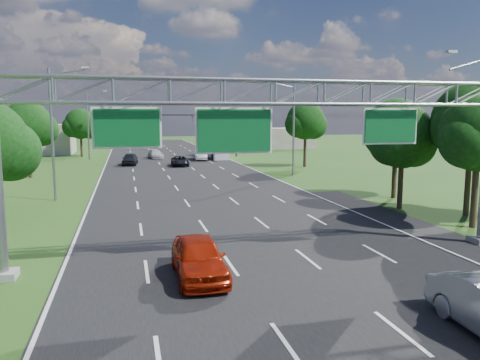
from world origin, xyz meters
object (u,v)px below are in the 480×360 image
object	(u,v)px
red_coupe	(199,257)
traffic_signal	(214,124)
box_truck	(216,149)
sign_gantry	(275,106)

from	to	relation	value
red_coupe	traffic_signal	bearing A→B (deg)	79.07
traffic_signal	box_truck	bearing A→B (deg)	-93.65
sign_gantry	box_truck	xyz separation A→B (m)	(7.02, 51.03, -5.45)
sign_gantry	box_truck	size ratio (longest dim) A/B	2.92
sign_gantry	red_coupe	distance (m)	7.30
sign_gantry	red_coupe	bearing A→B (deg)	-155.16
box_truck	red_coupe	bearing A→B (deg)	-105.35
red_coupe	box_truck	distance (m)	53.82
sign_gantry	traffic_signal	bearing A→B (deg)	82.32
box_truck	traffic_signal	bearing A→B (deg)	82.49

